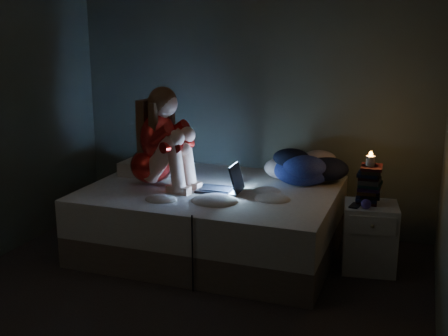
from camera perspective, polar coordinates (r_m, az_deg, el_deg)
The scene contains 12 objects.
floor at distance 4.16m, azimuth -5.50°, elevation -14.09°, with size 3.60×3.80×0.02m, color black.
wall_back at distance 5.48m, azimuth 2.76°, elevation 7.32°, with size 3.60×0.02×2.60m, color #484E44.
bed at distance 4.99m, azimuth -1.16°, elevation -5.23°, with size 2.14×1.61×0.59m, color #B5ADA1, non-canonical shape.
pillow at distance 5.34m, azimuth -7.98°, elevation -0.04°, with size 0.45×0.32×0.13m, color beige.
woman at distance 4.89m, azimuth -7.55°, elevation 3.22°, with size 0.55×0.36×0.89m, color maroon, non-canonical shape.
laptop at distance 4.74m, azimuth -0.52°, elevation -0.89°, with size 0.37×0.26×0.26m, color black, non-canonical shape.
clothes_pile at distance 5.06m, azimuth 8.00°, elevation 0.30°, with size 0.55×0.44×0.33m, color navy, non-canonical shape.
nightstand at distance 4.76m, azimuth 14.70°, elevation -6.88°, with size 0.42×0.38×0.56m, color silver.
book_stack at distance 4.66m, azimuth 14.64°, elevation -1.60°, with size 0.19×0.25×0.32m, color black, non-canonical shape.
candle at distance 4.61m, azimuth 14.79°, elevation 0.79°, with size 0.07×0.07×0.08m, color beige.
phone at distance 4.60m, azimuth 13.18°, elevation -3.68°, with size 0.07×0.14×0.01m, color black.
blue_orb at distance 4.53m, azimuth 14.12°, elevation -3.57°, with size 0.08×0.08×0.08m, color #463291.
Camera 1 is at (1.60, -3.29, 1.95)m, focal length 44.57 mm.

